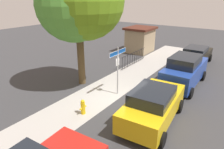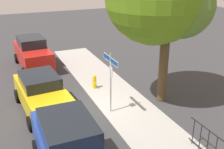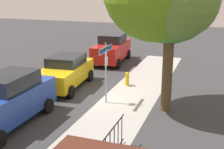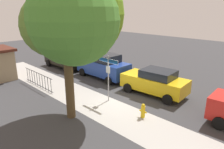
% 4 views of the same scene
% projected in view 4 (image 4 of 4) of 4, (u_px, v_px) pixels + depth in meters
% --- Properties ---
extents(ground_plane, '(60.00, 60.00, 0.00)m').
position_uv_depth(ground_plane, '(119.00, 101.00, 12.96)').
color(ground_plane, '#38383A').
extents(sidewalk_strip, '(24.00, 2.60, 0.00)m').
position_uv_depth(sidewalk_strip, '(83.00, 98.00, 13.41)').
color(sidewalk_strip, '#AAA7A1').
rests_on(sidewalk_strip, ground_plane).
extents(street_sign, '(1.58, 0.07, 2.86)m').
position_uv_depth(street_sign, '(108.00, 69.00, 12.44)').
color(street_sign, '#9EA0A5').
rests_on(street_sign, ground_plane).
extents(shade_tree, '(4.72, 4.83, 7.44)m').
position_uv_depth(shade_tree, '(73.00, 18.00, 9.67)').
color(shade_tree, '#4E3C24').
rests_on(shade_tree, ground_plane).
extents(car_yellow, '(4.42, 2.31, 1.71)m').
position_uv_depth(car_yellow, '(155.00, 82.00, 13.78)').
color(car_yellow, gold).
rests_on(car_yellow, ground_plane).
extents(car_blue, '(4.69, 1.99, 2.03)m').
position_uv_depth(car_blue, '(103.00, 66.00, 17.00)').
color(car_blue, '#1F3D96').
rests_on(car_blue, ground_plane).
extents(car_black, '(4.56, 2.00, 1.52)m').
position_uv_depth(car_black, '(65.00, 60.00, 20.02)').
color(car_black, black).
rests_on(car_black, ground_plane).
extents(iron_fence, '(3.95, 0.04, 1.07)m').
position_uv_depth(iron_fence, '(38.00, 80.00, 15.16)').
color(iron_fence, black).
rests_on(iron_fence, ground_plane).
extents(fire_hydrant, '(0.42, 0.22, 0.78)m').
position_uv_depth(fire_hydrant, '(143.00, 111.00, 10.94)').
color(fire_hydrant, yellow).
rests_on(fire_hydrant, ground_plane).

